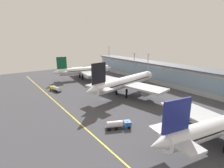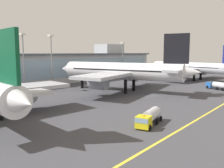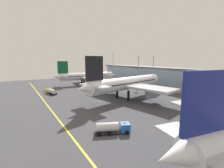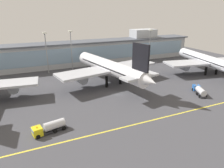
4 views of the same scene
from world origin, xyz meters
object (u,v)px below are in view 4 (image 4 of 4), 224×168
(baggage_tug_near, at_px, (48,127))
(apron_light_mast_west, at_px, (46,46))
(airliner_near_right, at_px, (109,67))
(fuel_tanker_truck, at_px, (199,90))
(apron_light_mast_far_east, at_px, (150,40))
(apron_light_mast_centre, at_px, (71,44))
(airliner_far_right, at_px, (208,61))

(baggage_tug_near, height_order, apron_light_mast_west, apron_light_mast_west)
(airliner_near_right, xyz_separation_m, fuel_tanker_truck, (27.23, -25.34, -5.85))
(baggage_tug_near, xyz_separation_m, apron_light_mast_far_east, (71.03, 59.11, 11.78))
(apron_light_mast_west, bearing_deg, apron_light_mast_centre, 3.18)
(fuel_tanker_truck, height_order, apron_light_mast_far_east, apron_light_mast_far_east)
(baggage_tug_near, xyz_separation_m, apron_light_mast_west, (7.70, 56.14, 12.41))
(baggage_tug_near, height_order, apron_light_mast_far_east, apron_light_mast_far_east)
(airliner_near_right, height_order, airliner_far_right, airliner_near_right)
(airliner_far_right, height_order, apron_light_mast_centre, apron_light_mast_centre)
(airliner_far_right, xyz_separation_m, apron_light_mast_centre, (-62.48, 33.40, 7.68))
(fuel_tanker_truck, height_order, baggage_tug_near, same)
(airliner_far_right, distance_m, apron_light_mast_west, 82.37)
(fuel_tanker_truck, relative_size, apron_light_mast_centre, 0.44)
(baggage_tug_near, bearing_deg, apron_light_mast_far_east, -151.67)
(airliner_near_right, relative_size, apron_light_mast_far_east, 2.78)
(apron_light_mast_centre, bearing_deg, airliner_near_right, -70.41)
(baggage_tug_near, distance_m, apron_light_mast_centre, 61.70)
(airliner_near_right, height_order, baggage_tug_near, airliner_near_right)
(fuel_tanker_truck, xyz_separation_m, baggage_tug_near, (-57.50, -3.90, 0.00))
(apron_light_mast_west, relative_size, apron_light_mast_centre, 0.99)
(apron_light_mast_centre, xyz_separation_m, apron_light_mast_far_east, (50.58, 2.26, -0.74))
(airliner_far_right, bearing_deg, apron_light_mast_centre, 72.09)
(baggage_tug_near, distance_m, apron_light_mast_far_east, 93.16)
(apron_light_mast_centre, bearing_deg, apron_light_mast_west, -176.82)
(airliner_far_right, relative_size, apron_light_mast_west, 2.60)
(fuel_tanker_truck, height_order, apron_light_mast_centre, apron_light_mast_centre)
(fuel_tanker_truck, bearing_deg, airliner_far_right, -27.92)
(apron_light_mast_centre, bearing_deg, baggage_tug_near, -109.79)
(fuel_tanker_truck, xyz_separation_m, apron_light_mast_west, (-49.81, 52.24, 12.41))
(apron_light_mast_far_east, bearing_deg, airliner_near_right, -143.76)
(airliner_near_right, bearing_deg, apron_light_mast_centre, 8.68)
(airliner_far_right, distance_m, fuel_tanker_truck, 32.44)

